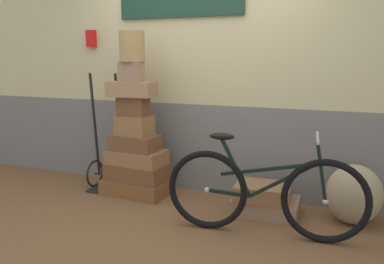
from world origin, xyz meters
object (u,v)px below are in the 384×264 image
(suitcase_3, at_px, (135,143))
(burlap_sack, at_px, (354,194))
(suitcase_2, at_px, (137,157))
(suitcase_9, at_px, (263,192))
(bicycle, at_px, (263,193))
(suitcase_6, at_px, (132,89))
(suitcase_0, at_px, (136,187))
(suitcase_8, at_px, (265,206))
(suitcase_5, at_px, (133,106))
(suitcase_4, at_px, (134,126))
(luggage_trolley, at_px, (108,164))
(suitcase_1, at_px, (137,172))
(wicker_basket, at_px, (132,46))
(suitcase_7, at_px, (131,72))

(suitcase_3, height_order, burlap_sack, suitcase_3)
(suitcase_2, xyz_separation_m, suitcase_9, (1.43, -0.06, -0.20))
(bicycle, bearing_deg, suitcase_9, 101.82)
(suitcase_6, xyz_separation_m, bicycle, (1.53, -0.46, -0.81))
(suitcase_0, distance_m, suitcase_8, 1.47)
(suitcase_5, height_order, suitcase_9, suitcase_5)
(suitcase_4, distance_m, luggage_trolley, 0.64)
(suitcase_2, distance_m, luggage_trolley, 0.43)
(suitcase_2, bearing_deg, bicycle, -14.12)
(suitcase_4, height_order, suitcase_9, suitcase_4)
(suitcase_1, relative_size, luggage_trolley, 0.49)
(wicker_basket, height_order, burlap_sack, wicker_basket)
(suitcase_3, distance_m, suitcase_6, 0.59)
(burlap_sack, bearing_deg, suitcase_6, -177.48)
(suitcase_1, relative_size, suitcase_7, 2.72)
(suitcase_6, xyz_separation_m, suitcase_7, (-0.00, 0.00, 0.18))
(suitcase_0, height_order, wicker_basket, wicker_basket)
(suitcase_0, bearing_deg, suitcase_8, 2.10)
(suitcase_2, xyz_separation_m, wicker_basket, (-0.01, -0.03, 1.20))
(suitcase_2, relative_size, suitcase_8, 0.99)
(suitcase_1, height_order, suitcase_2, suitcase_2)
(suitcase_2, distance_m, burlap_sack, 2.25)
(suitcase_2, distance_m, suitcase_6, 0.76)
(suitcase_4, bearing_deg, burlap_sack, 8.66)
(suitcase_0, xyz_separation_m, suitcase_9, (1.45, -0.05, 0.15))
(suitcase_2, bearing_deg, suitcase_9, 2.21)
(suitcase_2, height_order, burlap_sack, burlap_sack)
(suitcase_9, height_order, wicker_basket, wicker_basket)
(suitcase_9, bearing_deg, burlap_sack, 3.34)
(suitcase_4, distance_m, suitcase_7, 0.58)
(wicker_basket, bearing_deg, suitcase_6, -93.62)
(suitcase_4, bearing_deg, suitcase_3, 95.84)
(suitcase_0, xyz_separation_m, suitcase_8, (1.47, -0.02, -0.00))
(suitcase_7, relative_size, bicycle, 0.14)
(suitcase_4, relative_size, suitcase_8, 0.60)
(suitcase_6, bearing_deg, suitcase_3, 74.63)
(suitcase_3, distance_m, suitcase_7, 0.77)
(suitcase_0, distance_m, suitcase_1, 0.18)
(suitcase_5, bearing_deg, suitcase_7, -179.68)
(luggage_trolley, distance_m, bicycle, 2.00)
(suitcase_2, xyz_separation_m, suitcase_8, (1.45, -0.03, -0.35))
(suitcase_0, xyz_separation_m, suitcase_2, (0.02, 0.01, 0.35))
(suitcase_6, height_order, suitcase_7, suitcase_7)
(burlap_sack, bearing_deg, suitcase_0, -178.69)
(suitcase_0, xyz_separation_m, luggage_trolley, (-0.39, 0.03, 0.21))
(suitcase_1, bearing_deg, luggage_trolley, 179.55)
(suitcase_7, height_order, suitcase_8, suitcase_7)
(suitcase_6, xyz_separation_m, suitcase_8, (1.46, 0.03, -1.11))
(suitcase_8, bearing_deg, wicker_basket, 178.21)
(suitcase_9, bearing_deg, luggage_trolley, 173.51)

